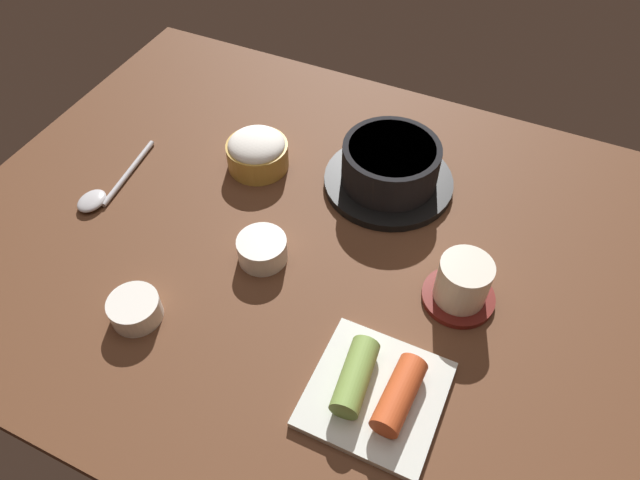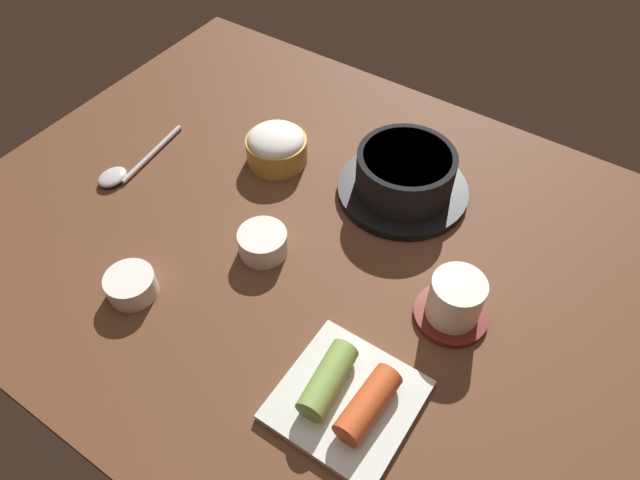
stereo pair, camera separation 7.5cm
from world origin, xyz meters
The scene contains 8 objects.
dining_table centered at (0.00, 0.00, 1.00)cm, with size 100.00×76.00×2.00cm, color #56331E.
stone_pot centered at (5.55, 14.40, 5.43)cm, with size 19.06×19.06×7.24cm.
rice_bowl centered at (-13.96, 10.01, 4.83)cm, with size 9.32×9.32×5.66cm.
tea_cup_with_saucer centered at (20.74, -1.17, 5.20)cm, with size 9.15×9.15×6.77cm.
banchan_cup_center centered at (-4.66, -5.67, 3.84)cm, with size 6.58×6.58×3.43cm.
kimchi_plate centered at (16.10, -17.77, 3.51)cm, with size 14.50×14.50×4.28cm.
side_bowl_near centered at (-14.25, -20.26, 3.66)cm, with size 6.30×6.30×3.07cm.
spoon centered at (-31.39, -5.19, 2.62)cm, with size 3.98×16.72×1.35cm.
Camera 2 is at (28.83, -42.17, 62.20)cm, focal length 32.34 mm.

